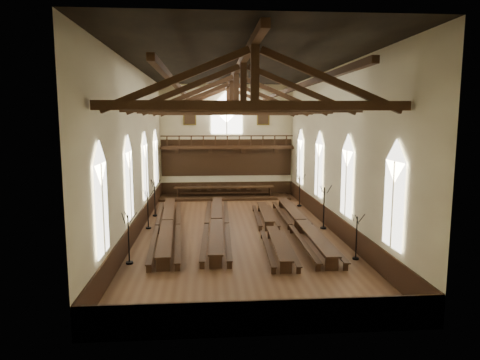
% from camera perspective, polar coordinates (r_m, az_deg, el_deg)
% --- Properties ---
extents(ground, '(26.00, 26.00, 0.00)m').
position_cam_1_polar(ground, '(26.74, -0.47, -6.85)').
color(ground, brown).
rests_on(ground, ground).
extents(room_walls, '(26.00, 26.00, 26.00)m').
position_cam_1_polar(room_walls, '(25.84, -0.49, 7.13)').
color(room_walls, beige).
rests_on(room_walls, ground).
extents(wainscot_band, '(12.00, 26.00, 1.20)m').
position_cam_1_polar(wainscot_band, '(26.59, -0.48, -5.60)').
color(wainscot_band, black).
rests_on(wainscot_band, ground).
extents(side_windows, '(11.85, 19.80, 4.50)m').
position_cam_1_polar(side_windows, '(26.03, -0.48, 1.13)').
color(side_windows, white).
rests_on(side_windows, room_walls).
extents(end_window, '(2.80, 0.12, 3.80)m').
position_cam_1_polar(end_window, '(38.72, -1.79, 8.58)').
color(end_window, silver).
rests_on(end_window, room_walls).
extents(minstrels_gallery, '(11.80, 1.24, 3.70)m').
position_cam_1_polar(minstrels_gallery, '(38.59, -1.75, 3.65)').
color(minstrels_gallery, '#382211').
rests_on(minstrels_gallery, room_walls).
extents(portraits, '(7.75, 0.09, 1.45)m').
position_cam_1_polar(portraits, '(38.72, -1.79, 8.40)').
color(portraits, brown).
rests_on(portraits, room_walls).
extents(roof_trusses, '(11.70, 25.70, 2.80)m').
position_cam_1_polar(roof_trusses, '(25.87, -0.50, 11.02)').
color(roof_trusses, '#382211').
rests_on(roof_trusses, room_walls).
extents(refectory_row_a, '(2.01, 14.74, 0.78)m').
position_cam_1_polar(refectory_row_a, '(26.82, -9.67, -5.67)').
color(refectory_row_a, '#382211').
rests_on(refectory_row_a, ground).
extents(refectory_row_b, '(1.76, 14.61, 0.77)m').
position_cam_1_polar(refectory_row_b, '(26.88, -3.10, -5.55)').
color(refectory_row_b, '#382211').
rests_on(refectory_row_b, ground).
extents(refectory_row_c, '(1.64, 13.80, 0.68)m').
position_cam_1_polar(refectory_row_c, '(25.92, 4.15, -6.22)').
color(refectory_row_c, '#382211').
rests_on(refectory_row_c, ground).
extents(refectory_row_d, '(1.65, 14.62, 0.77)m').
position_cam_1_polar(refectory_row_d, '(26.83, 8.13, -5.64)').
color(refectory_row_d, '#382211').
rests_on(refectory_row_d, ground).
extents(dais, '(11.40, 2.92, 0.19)m').
position_cam_1_polar(dais, '(37.82, -2.10, -2.26)').
color(dais, black).
rests_on(dais, ground).
extents(high_table, '(8.79, 1.06, 0.82)m').
position_cam_1_polar(high_table, '(37.69, -2.11, -1.07)').
color(high_table, '#382211').
rests_on(high_table, dais).
extents(high_chairs, '(6.71, 0.41, 0.91)m').
position_cam_1_polar(high_chairs, '(38.55, -2.16, -1.17)').
color(high_chairs, '#382211').
rests_on(high_chairs, dais).
extents(candelabrum_left_near, '(0.72, 0.77, 2.54)m').
position_cam_1_polar(candelabrum_left_near, '(21.40, -14.59, -8.80)').
color(candelabrum_left_near, black).
rests_on(candelabrum_left_near, ground).
extents(candelabrum_left_mid, '(0.74, 0.74, 2.50)m').
position_cam_1_polar(candelabrum_left_mid, '(27.81, -12.16, -4.84)').
color(candelabrum_left_mid, black).
rests_on(candelabrum_left_mid, ground).
extents(candelabrum_left_far, '(0.72, 0.82, 2.67)m').
position_cam_1_polar(candelabrum_left_far, '(31.26, -11.28, -3.29)').
color(candelabrum_left_far, black).
rests_on(candelabrum_left_far, ground).
extents(candelabrum_right_near, '(0.65, 0.70, 2.30)m').
position_cam_1_polar(candelabrum_right_near, '(22.15, 15.23, -8.45)').
color(candelabrum_right_near, black).
rests_on(candelabrum_right_near, ground).
extents(candelabrum_right_mid, '(0.83, 0.84, 2.82)m').
position_cam_1_polar(candelabrum_right_mid, '(27.65, 11.09, -4.68)').
color(candelabrum_right_mid, black).
rests_on(candelabrum_right_mid, ground).
extents(candelabrum_right_far, '(0.74, 0.78, 2.58)m').
position_cam_1_polar(candelabrum_right_far, '(34.46, 7.94, -2.20)').
color(candelabrum_right_far, black).
rests_on(candelabrum_right_far, ground).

